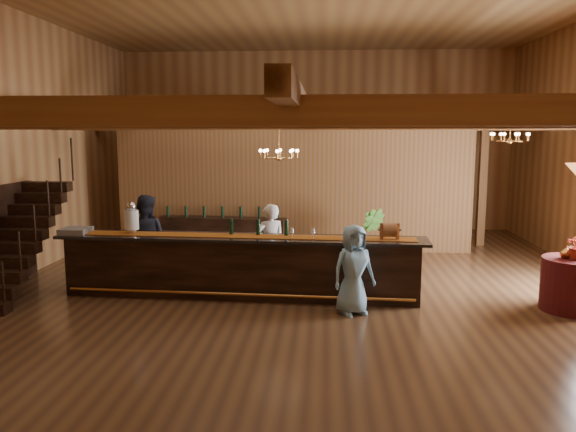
# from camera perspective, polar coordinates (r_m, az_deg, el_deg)

# --- Properties ---
(floor) EXTENTS (14.00, 14.00, 0.00)m
(floor) POSITION_cam_1_polar(r_m,az_deg,el_deg) (11.12, 2.04, -7.22)
(floor) COLOR brown
(floor) RESTS_ON ground
(wall_back) EXTENTS (12.00, 0.10, 5.50)m
(wall_back) POSITION_cam_1_polar(r_m,az_deg,el_deg) (17.71, 2.79, 7.62)
(wall_back) COLOR #A57541
(wall_back) RESTS_ON floor
(wall_front) EXTENTS (12.00, 0.10, 5.50)m
(wall_front) POSITION_cam_1_polar(r_m,az_deg,el_deg) (3.73, -1.10, 4.59)
(wall_front) COLOR #A57541
(wall_front) RESTS_ON floor
(wall_left) EXTENTS (0.10, 14.00, 5.50)m
(wall_left) POSITION_cam_1_polar(r_m,az_deg,el_deg) (12.43, -26.93, 6.38)
(wall_left) COLOR #A57541
(wall_left) RESTS_ON floor
(beam_grid) EXTENTS (11.90, 13.90, 0.39)m
(beam_grid) POSITION_cam_1_polar(r_m,az_deg,el_deg) (11.22, 2.20, 9.66)
(beam_grid) COLOR brown
(beam_grid) RESTS_ON wall_left
(support_posts) EXTENTS (9.20, 10.20, 3.20)m
(support_posts) POSITION_cam_1_polar(r_m,az_deg,el_deg) (10.30, 2.00, 0.62)
(support_posts) COLOR brown
(support_posts) RESTS_ON floor
(partition_wall) EXTENTS (9.00, 0.18, 3.10)m
(partition_wall) POSITION_cam_1_polar(r_m,az_deg,el_deg) (14.30, 0.50, 2.62)
(partition_wall) COLOR brown
(partition_wall) RESTS_ON floor
(staircase) EXTENTS (1.00, 2.80, 2.00)m
(staircase) POSITION_cam_1_polar(r_m,az_deg,el_deg) (11.68, -25.87, -2.27)
(staircase) COLOR #371F14
(staircase) RESTS_ON floor
(backroom_boxes) EXTENTS (4.10, 0.60, 1.10)m
(backroom_boxes) POSITION_cam_1_polar(r_m,az_deg,el_deg) (16.40, 1.62, -0.23)
(backroom_boxes) COLOR #371F14
(backroom_boxes) RESTS_ON floor
(tasting_bar) EXTENTS (6.82, 1.21, 1.14)m
(tasting_bar) POSITION_cam_1_polar(r_m,az_deg,el_deg) (10.40, -4.86, -5.08)
(tasting_bar) COLOR #371F14
(tasting_bar) RESTS_ON floor
(beverage_dispenser) EXTENTS (0.26, 0.26, 0.60)m
(beverage_dispenser) POSITION_cam_1_polar(r_m,az_deg,el_deg) (10.90, -15.60, -0.22)
(beverage_dispenser) COLOR silver
(beverage_dispenser) RESTS_ON tasting_bar
(glass_rack_tray) EXTENTS (0.50, 0.50, 0.10)m
(glass_rack_tray) POSITION_cam_1_polar(r_m,az_deg,el_deg) (11.29, -20.77, -1.39)
(glass_rack_tray) COLOR gray
(glass_rack_tray) RESTS_ON tasting_bar
(raffle_drum) EXTENTS (0.34, 0.24, 0.30)m
(raffle_drum) POSITION_cam_1_polar(r_m,az_deg,el_deg) (10.02, 10.28, -1.43)
(raffle_drum) COLOR #A25D2F
(raffle_drum) RESTS_ON tasting_bar
(bar_bottle_0) EXTENTS (0.07, 0.07, 0.30)m
(bar_bottle_0) POSITION_cam_1_polar(r_m,az_deg,el_deg) (10.43, -5.79, -1.10)
(bar_bottle_0) COLOR black
(bar_bottle_0) RESTS_ON tasting_bar
(bar_bottle_1) EXTENTS (0.07, 0.07, 0.30)m
(bar_bottle_1) POSITION_cam_1_polar(r_m,az_deg,el_deg) (10.33, -3.07, -1.16)
(bar_bottle_1) COLOR black
(bar_bottle_1) RESTS_ON tasting_bar
(bar_bottle_2) EXTENTS (0.07, 0.07, 0.30)m
(bar_bottle_2) POSITION_cam_1_polar(r_m,az_deg,el_deg) (10.25, -0.17, -1.22)
(bar_bottle_2) COLOR black
(bar_bottle_2) RESTS_ON tasting_bar
(backbar_shelf) EXTENTS (3.23, 0.85, 0.90)m
(backbar_shelf) POSITION_cam_1_polar(r_m,az_deg,el_deg) (14.26, -6.63, -1.92)
(backbar_shelf) COLOR #371F14
(backbar_shelf) RESTS_ON floor
(round_table) EXTENTS (1.04, 1.04, 0.90)m
(round_table) POSITION_cam_1_polar(r_m,az_deg,el_deg) (10.74, 26.98, -6.22)
(round_table) COLOR #4C100C
(round_table) RESTS_ON floor
(chandelier_left) EXTENTS (0.80, 0.80, 0.77)m
(chandelier_left) POSITION_cam_1_polar(r_m,az_deg,el_deg) (11.63, -0.95, 6.39)
(chandelier_left) COLOR #BE7E3A
(chandelier_left) RESTS_ON beam_grid
(chandelier_right) EXTENTS (0.80, 0.80, 0.43)m
(chandelier_right) POSITION_cam_1_polar(r_m,az_deg,el_deg) (12.81, 21.62, 7.49)
(chandelier_right) COLOR #BE7E3A
(chandelier_right) RESTS_ON beam_grid
(bartender) EXTENTS (0.71, 0.60, 1.65)m
(bartender) POSITION_cam_1_polar(r_m,az_deg,el_deg) (10.95, -1.83, -3.03)
(bartender) COLOR white
(bartender) RESTS_ON floor
(staff_second) EXTENTS (0.93, 0.75, 1.79)m
(staff_second) POSITION_cam_1_polar(r_m,az_deg,el_deg) (11.54, -14.27, -2.32)
(staff_second) COLOR #1E202B
(staff_second) RESTS_ON floor
(guest) EXTENTS (0.87, 0.74, 1.51)m
(guest) POSITION_cam_1_polar(r_m,az_deg,el_deg) (9.40, 6.68, -5.44)
(guest) COLOR #7DAECC
(guest) RESTS_ON floor
(floor_plant) EXTENTS (0.73, 0.60, 1.28)m
(floor_plant) POSITION_cam_1_polar(r_m,az_deg,el_deg) (13.31, 8.22, -1.86)
(floor_plant) COLOR #3E7625
(floor_plant) RESTS_ON floor
(table_vase) EXTENTS (0.20, 0.20, 0.33)m
(table_vase) POSITION_cam_1_polar(r_m,az_deg,el_deg) (10.58, 26.43, -2.97)
(table_vase) COLOR #BE7E3A
(table_vase) RESTS_ON round_table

